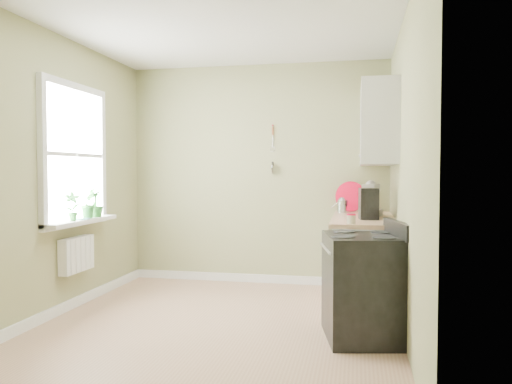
% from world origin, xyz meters
% --- Properties ---
extents(floor, '(3.20, 3.60, 0.02)m').
position_xyz_m(floor, '(0.00, 0.00, -0.01)').
color(floor, '#A5785B').
rests_on(floor, ground).
extents(ceiling, '(3.20, 3.60, 0.02)m').
position_xyz_m(ceiling, '(0.00, 0.00, 2.71)').
color(ceiling, white).
rests_on(ceiling, wall_back).
extents(wall_back, '(3.20, 0.02, 2.70)m').
position_xyz_m(wall_back, '(0.00, 1.81, 1.35)').
color(wall_back, '#979767').
rests_on(wall_back, floor).
extents(wall_left, '(0.02, 3.60, 2.70)m').
position_xyz_m(wall_left, '(-1.61, 0.00, 1.35)').
color(wall_left, '#979767').
rests_on(wall_left, floor).
extents(wall_right, '(0.02, 3.60, 2.70)m').
position_xyz_m(wall_right, '(1.61, 0.00, 1.35)').
color(wall_right, '#979767').
rests_on(wall_right, floor).
extents(base_cabinets, '(0.60, 1.60, 0.87)m').
position_xyz_m(base_cabinets, '(1.30, 1.00, 0.43)').
color(base_cabinets, silver).
rests_on(base_cabinets, floor).
extents(countertop, '(0.64, 1.60, 0.04)m').
position_xyz_m(countertop, '(1.29, 1.00, 0.89)').
color(countertop, tan).
rests_on(countertop, base_cabinets).
extents(upper_cabinets, '(0.35, 1.40, 0.80)m').
position_xyz_m(upper_cabinets, '(1.43, 1.10, 1.85)').
color(upper_cabinets, silver).
rests_on(upper_cabinets, wall_right).
extents(window, '(0.06, 1.14, 1.44)m').
position_xyz_m(window, '(-1.58, 0.30, 1.55)').
color(window, white).
rests_on(window, wall_left).
extents(window_sill, '(0.18, 1.14, 0.04)m').
position_xyz_m(window_sill, '(-1.51, 0.30, 0.88)').
color(window_sill, white).
rests_on(window_sill, wall_left).
extents(radiator, '(0.12, 0.50, 0.35)m').
position_xyz_m(radiator, '(-1.54, 0.25, 0.55)').
color(radiator, white).
rests_on(radiator, wall_left).
extents(wall_utensils, '(0.02, 0.14, 0.58)m').
position_xyz_m(wall_utensils, '(0.20, 1.78, 1.56)').
color(wall_utensils, tan).
rests_on(wall_utensils, wall_back).
extents(stove, '(0.74, 0.80, 0.98)m').
position_xyz_m(stove, '(1.28, -0.10, 0.44)').
color(stove, black).
rests_on(stove, floor).
extents(stand_mixer, '(0.25, 0.34, 0.38)m').
position_xyz_m(stand_mixer, '(1.36, 1.11, 1.07)').
color(stand_mixer, '#B2B2B7').
rests_on(stand_mixer, countertop).
extents(kettle, '(0.17, 0.10, 0.18)m').
position_xyz_m(kettle, '(1.05, 1.55, 1.00)').
color(kettle, silver).
rests_on(kettle, countertop).
extents(coffee_maker, '(0.20, 0.21, 0.31)m').
position_xyz_m(coffee_maker, '(1.33, 0.76, 1.06)').
color(coffee_maker, black).
rests_on(coffee_maker, countertop).
extents(red_tray, '(0.36, 0.12, 0.36)m').
position_xyz_m(red_tray, '(1.14, 1.72, 1.09)').
color(red_tray, '#B80724').
rests_on(red_tray, countertop).
extents(jar, '(0.08, 0.08, 0.09)m').
position_xyz_m(jar, '(1.17, 0.30, 0.96)').
color(jar, tan).
rests_on(jar, countertop).
extents(plant_a, '(0.18, 0.18, 0.29)m').
position_xyz_m(plant_a, '(-1.50, 0.12, 1.04)').
color(plant_a, '#276A27').
rests_on(plant_a, window_sill).
extents(plant_b, '(0.18, 0.20, 0.31)m').
position_xyz_m(plant_b, '(-1.50, 0.41, 1.06)').
color(plant_b, '#276A27').
rests_on(plant_b, window_sill).
extents(plant_c, '(0.16, 0.16, 0.28)m').
position_xyz_m(plant_c, '(-1.50, 0.56, 1.04)').
color(plant_c, '#276A27').
rests_on(plant_c, window_sill).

